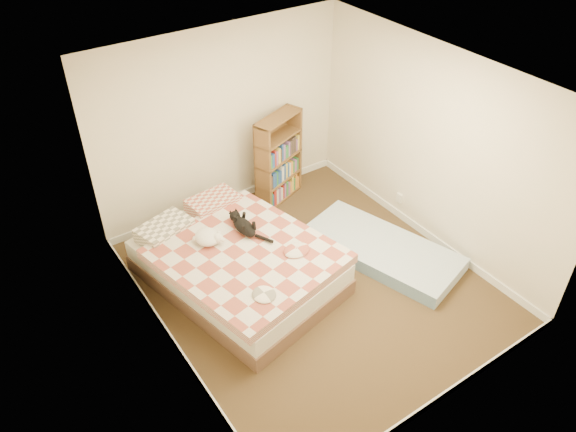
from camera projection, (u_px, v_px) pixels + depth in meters
room at (314, 199)px, 5.90m from camera, size 3.51×4.01×2.51m
bed at (236, 261)px, 6.50m from camera, size 2.02×2.53×0.60m
bookshelf at (278, 167)px, 7.75m from camera, size 0.85×0.52×1.28m
floor_mattress at (381, 250)px, 6.96m from camera, size 1.38×2.10×0.17m
black_cat at (243, 225)px, 6.51m from camera, size 0.22×0.68×0.16m
white_dog at (209, 237)px, 6.32m from camera, size 0.32×0.33×0.15m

